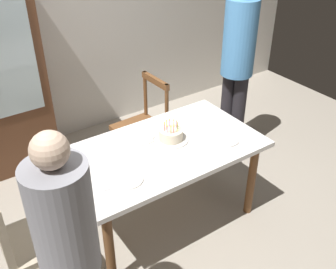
{
  "coord_description": "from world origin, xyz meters",
  "views": [
    {
      "loc": [
        -1.42,
        -2.15,
        2.51
      ],
      "look_at": [
        0.05,
        0.0,
        0.86
      ],
      "focal_mm": 42.69,
      "sensor_mm": 36.0,
      "label": 1
    }
  ],
  "objects": [
    {
      "name": "chair_spindle_back",
      "position": [
        0.27,
        0.77,
        0.46
      ],
      "size": [
        0.46,
        0.46,
        0.95
      ],
      "color": "brown",
      "rests_on": "ground"
    },
    {
      "name": "fork_near_celebrant",
      "position": [
        -0.59,
        -0.21,
        0.76
      ],
      "size": [
        0.18,
        0.05,
        0.01
      ],
      "primitive_type": "cube",
      "rotation": [
        0.0,
        0.0,
        -0.17
      ],
      "color": "silver",
      "rests_on": "dining_table"
    },
    {
      "name": "plate_near_guest",
      "position": [
        0.47,
        -0.2,
        0.77
      ],
      "size": [
        0.22,
        0.22,
        0.01
      ],
      "primitive_type": "cylinder",
      "color": "white",
      "rests_on": "dining_table"
    },
    {
      "name": "chair_upholstered",
      "position": [
        -1.17,
        -0.06,
        0.53
      ],
      "size": [
        0.46,
        0.45,
        0.95
      ],
      "color": "tan",
      "rests_on": "ground"
    },
    {
      "name": "plate_near_celebrant",
      "position": [
        -0.43,
        -0.2,
        0.77
      ],
      "size": [
        0.22,
        0.22,
        0.01
      ],
      "primitive_type": "cylinder",
      "color": "white",
      "rests_on": "dining_table"
    },
    {
      "name": "fork_far_side",
      "position": [
        -0.24,
        0.2,
        0.76
      ],
      "size": [
        0.18,
        0.06,
        0.01
      ],
      "primitive_type": "cube",
      "rotation": [
        0.0,
        0.0,
        0.23
      ],
      "color": "silver",
      "rests_on": "dining_table"
    },
    {
      "name": "person_celebrant",
      "position": [
        -1.04,
        -0.68,
        0.92
      ],
      "size": [
        0.32,
        0.32,
        1.61
      ],
      "color": "#262328",
      "rests_on": "ground"
    },
    {
      "name": "plate_far_side",
      "position": [
        -0.08,
        0.2,
        0.77
      ],
      "size": [
        0.22,
        0.22,
        0.01
      ],
      "primitive_type": "cylinder",
      "color": "white",
      "rests_on": "dining_table"
    },
    {
      "name": "birthday_cake",
      "position": [
        0.11,
        0.05,
        0.8
      ],
      "size": [
        0.28,
        0.28,
        0.16
      ],
      "color": "silver",
      "rests_on": "dining_table"
    },
    {
      "name": "person_guest",
      "position": [
        1.23,
        0.52,
        1.05
      ],
      "size": [
        0.32,
        0.32,
        1.83
      ],
      "color": "#262328",
      "rests_on": "ground"
    },
    {
      "name": "ground",
      "position": [
        0.0,
        0.0,
        0.0
      ],
      "size": [
        6.4,
        6.4,
        0.0
      ],
      "primitive_type": "plane",
      "color": "#9E9384"
    },
    {
      "name": "back_wall",
      "position": [
        0.0,
        1.85,
        1.3
      ],
      "size": [
        6.4,
        0.1,
        2.6
      ],
      "primitive_type": "cube",
      "color": "beige",
      "rests_on": "ground"
    },
    {
      "name": "dining_table",
      "position": [
        0.0,
        0.0,
        0.66
      ],
      "size": [
        1.56,
        0.89,
        0.76
      ],
      "color": "white",
      "rests_on": "ground"
    }
  ]
}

